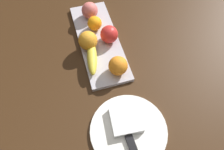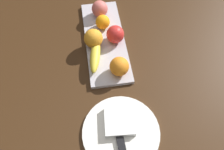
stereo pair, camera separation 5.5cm
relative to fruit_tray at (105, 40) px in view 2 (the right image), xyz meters
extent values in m
plane|color=#382210|center=(-0.04, -0.03, -0.01)|extent=(2.40, 2.40, 0.00)
cube|color=#BAB7C2|center=(0.00, 0.00, 0.00)|extent=(0.44, 0.16, 0.02)
sphere|color=red|center=(-0.01, -0.04, 0.04)|extent=(0.07, 0.07, 0.07)
ellipsoid|color=yellow|center=(-0.09, 0.05, 0.03)|extent=(0.17, 0.07, 0.04)
sphere|color=orange|center=(-0.02, 0.05, 0.05)|extent=(0.08, 0.08, 0.08)
sphere|color=orange|center=(-0.17, -0.03, 0.04)|extent=(0.07, 0.07, 0.07)
sphere|color=orange|center=(0.07, 0.00, 0.04)|extent=(0.06, 0.06, 0.06)
sphere|color=#D36661|center=(0.14, 0.00, 0.04)|extent=(0.07, 0.07, 0.07)
cylinder|color=white|center=(-0.40, 0.00, 0.00)|extent=(0.26, 0.26, 0.01)
cube|color=white|center=(-0.37, 0.00, 0.01)|extent=(0.11, 0.11, 0.02)
cube|color=silver|center=(-0.40, 0.01, 0.00)|extent=(0.15, 0.03, 0.00)
cube|color=black|center=(-0.46, 0.01, 0.01)|extent=(0.09, 0.03, 0.01)
camera|label=1|loc=(-0.61, 0.12, 0.73)|focal=35.99mm
camera|label=2|loc=(-0.62, 0.06, 0.73)|focal=35.99mm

